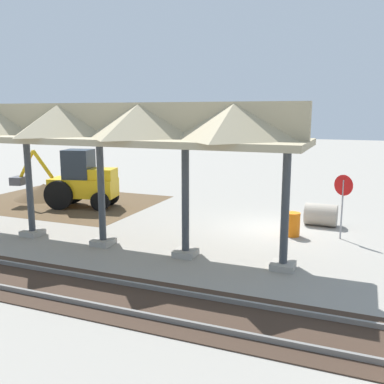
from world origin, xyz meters
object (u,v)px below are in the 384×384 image
object	(u,v)px
stop_sign	(343,193)
backhoe	(80,182)
traffic_barrel	(292,224)
concrete_pipe	(321,215)

from	to	relation	value
stop_sign	backhoe	bearing A→B (deg)	-4.35
stop_sign	backhoe	xyz separation A→B (m)	(12.15, -0.93, -0.46)
stop_sign	backhoe	distance (m)	12.19
backhoe	traffic_barrel	xyz separation A→B (m)	(-10.44, 1.22, -0.81)
backhoe	concrete_pipe	world-z (taller)	backhoe
stop_sign	concrete_pipe	bearing A→B (deg)	-62.63
backhoe	stop_sign	bearing A→B (deg)	175.65
traffic_barrel	stop_sign	bearing A→B (deg)	-170.16
concrete_pipe	traffic_barrel	bearing A→B (deg)	66.73
stop_sign	concrete_pipe	distance (m)	2.26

